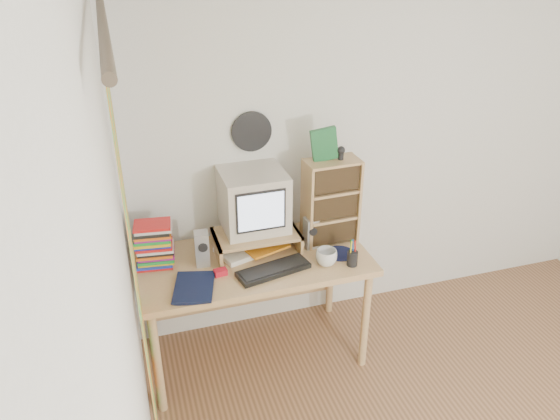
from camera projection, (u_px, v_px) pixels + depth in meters
back_wall at (386, 143)px, 3.65m from camera, size 3.50×0.00×3.50m
left_wall at (138, 388)px, 1.71m from camera, size 0.00×3.50×3.50m
curtain at (142, 318)px, 2.17m from camera, size 0.00×2.20×2.20m
wall_disc at (252, 132)px, 3.30m from camera, size 0.25×0.02×0.25m
desk at (251, 272)px, 3.41m from camera, size 1.40×0.70×0.75m
monitor_riser at (256, 236)px, 3.35m from camera, size 0.52×0.30×0.12m
crt_monitor at (255, 202)px, 3.30m from camera, size 0.39×0.39×0.37m
speaker_left at (202, 249)px, 3.19m from camera, size 0.09×0.09×0.22m
speaker_right at (311, 233)px, 3.37m from camera, size 0.08×0.08×0.20m
keyboard at (273, 270)px, 3.16m from camera, size 0.45×0.23×0.03m
dvd_stack at (154, 244)px, 3.17m from camera, size 0.22×0.17×0.29m
cd_rack at (331, 202)px, 3.37m from camera, size 0.34×0.19×0.55m
mug at (326, 257)px, 3.22m from camera, size 0.15×0.15×0.10m
diary at (174, 286)px, 3.00m from camera, size 0.30×0.26×0.05m
mousepad at (340, 253)px, 3.35m from camera, size 0.23×0.23×0.00m
pen_cup at (352, 256)px, 3.21m from camera, size 0.07×0.07×0.13m
papers at (251, 248)px, 3.37m from camera, size 0.36×0.30×0.04m
red_box at (220, 272)px, 3.13m from camera, size 0.08×0.06×0.04m
game_box at (324, 144)px, 3.20m from camera, size 0.15×0.04×0.20m
webcam at (341, 153)px, 3.23m from camera, size 0.05×0.05×0.08m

